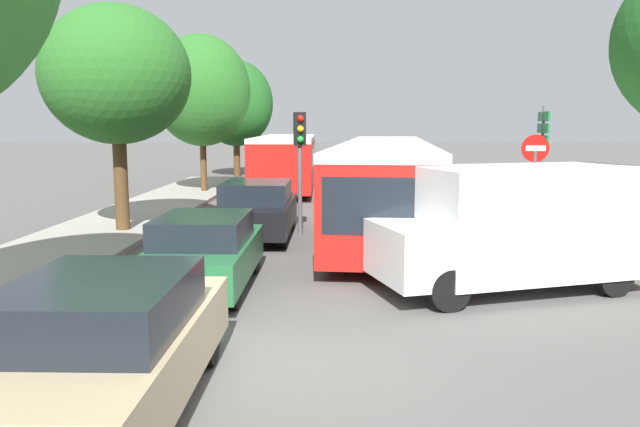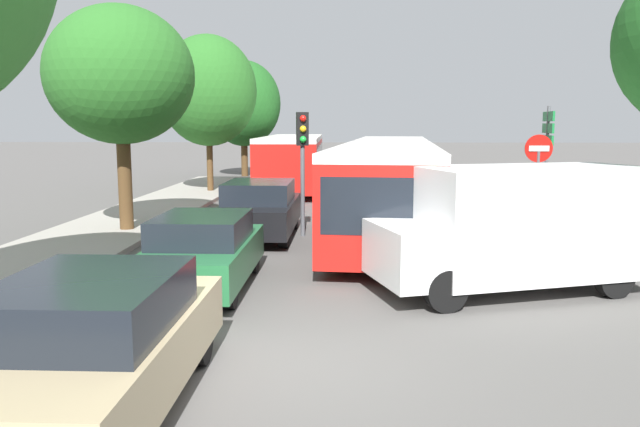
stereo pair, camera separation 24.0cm
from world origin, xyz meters
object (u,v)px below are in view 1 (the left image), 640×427
city_bus_rear (287,158)px  white_van (519,225)px  direction_sign_post (543,142)px  tree_left_mid (116,76)px  queued_car_tan (105,346)px  queued_car_green (205,252)px  tree_left_distant (236,104)px  queued_car_black (257,209)px  traffic_light (300,146)px  tree_left_far (200,93)px  no_entry_sign (534,172)px  articulated_bus (385,175)px

city_bus_rear → white_van: size_ratio=2.19×
direction_sign_post → tree_left_mid: 12.24m
queued_car_tan → queued_car_green: 5.12m
white_van → tree_left_distant: tree_left_distant is taller
white_van → direction_sign_post: size_ratio=1.49×
queued_car_black → white_van: size_ratio=0.83×
queued_car_green → white_van: bearing=-89.3°
traffic_light → tree_left_far: size_ratio=0.49×
city_bus_rear → tree_left_mid: 13.68m
city_bus_rear → tree_left_distant: tree_left_distant is taller
direction_sign_post → city_bus_rear: bearing=-47.9°
no_entry_sign → tree_left_far: size_ratio=0.41×
no_entry_sign → tree_left_distant: (-10.97, 21.00, 2.41)m
queued_car_green → tree_left_distant: (-3.45, 25.68, 3.57)m
articulated_bus → queued_car_tan: size_ratio=3.95×
traffic_light → tree_left_mid: size_ratio=0.54×
tree_left_mid → articulated_bus: bearing=20.3°
no_entry_sign → direction_sign_post: size_ratio=0.78×
tree_left_far → tree_left_mid: bearing=-90.3°
tree_left_mid → tree_left_distant: tree_left_distant is taller
white_van → queued_car_black: bearing=-61.5°
tree_left_far → tree_left_distant: tree_left_far is taller
tree_left_distant → tree_left_mid: bearing=-90.3°
tree_left_mid → white_van: bearing=-31.5°
queued_car_tan → tree_left_distant: bearing=6.4°
queued_car_green → no_entry_sign: no_entry_sign is taller
queued_car_green → tree_left_far: tree_left_far is taller
articulated_bus → tree_left_distant: (-7.49, 17.05, 2.83)m
white_van → direction_sign_post: direction_sign_post is taller
articulated_bus → tree_left_far: (-7.52, 7.51, 2.95)m
direction_sign_post → articulated_bus: bearing=-12.7°
direction_sign_post → queued_car_green: bearing=46.0°
queued_car_black → tree_left_distant: size_ratio=0.65×
queued_car_black → tree_left_distant: bearing=10.4°
direction_sign_post → queued_car_black: bearing=17.9°
tree_left_distant → queued_car_black: bearing=-79.5°
city_bus_rear → tree_left_far: size_ratio=1.68×
queued_car_tan → traffic_light: (1.44, 10.77, 1.73)m
white_van → no_entry_sign: (1.68, 4.60, 0.64)m
queued_car_black → traffic_light: (1.16, 0.25, 1.71)m
queued_car_green → no_entry_sign: bearing=-58.2°
traffic_light → no_entry_sign: traffic_light is taller
queued_car_tan → articulated_bus: bearing=-16.3°
queued_car_green → direction_sign_post: 11.23m
city_bus_rear → tree_left_far: bearing=124.4°
city_bus_rear → queued_car_black: size_ratio=2.63×
white_van → tree_left_far: (-9.33, 16.06, 3.17)m
queued_car_black → tree_left_mid: bearing=83.5°
traffic_light → tree_left_far: 11.76m
tree_left_mid → tree_left_far: (0.06, 10.31, 0.02)m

